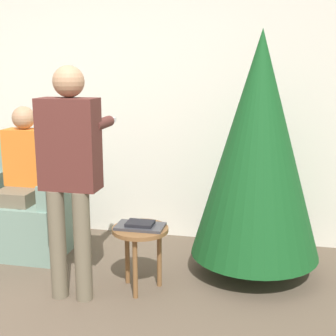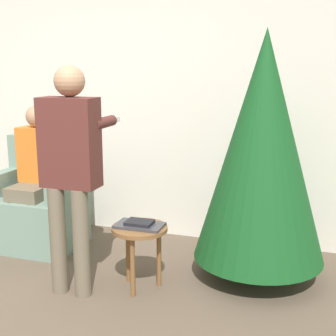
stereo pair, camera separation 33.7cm
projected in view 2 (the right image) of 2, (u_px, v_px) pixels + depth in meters
wall_back at (131, 96)px, 4.51m from camera, size 8.00×0.06×2.70m
christmas_tree at (262, 148)px, 3.51m from camera, size 1.01×1.01×1.91m
armchair at (39, 207)px, 4.32m from camera, size 0.78×0.61×1.00m
person_seated at (35, 170)px, 4.22m from camera, size 0.36×0.46×1.30m
person_standing at (70, 161)px, 3.30m from camera, size 0.43×0.57×1.65m
side_stool at (140, 236)px, 3.46m from camera, size 0.42×0.42×0.48m
laptop at (139, 225)px, 3.44m from camera, size 0.35×0.21×0.02m
book at (139, 222)px, 3.43m from camera, size 0.20×0.14×0.02m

